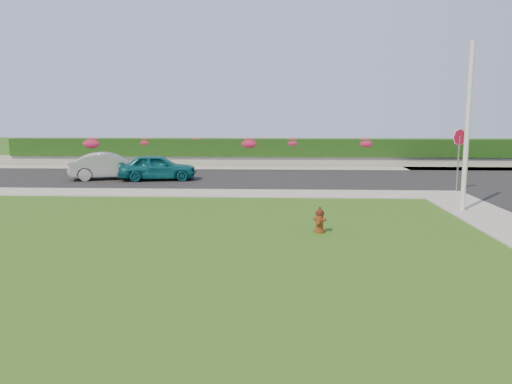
{
  "coord_description": "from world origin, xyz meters",
  "views": [
    {
      "loc": [
        0.37,
        -11.2,
        3.19
      ],
      "look_at": [
        -0.32,
        3.66,
        0.9
      ],
      "focal_mm": 35.0,
      "sensor_mm": 36.0,
      "label": 1
    }
  ],
  "objects_px": {
    "utility_pole": "(467,128)",
    "sedan_silver": "(110,166)",
    "sedan_teal": "(158,167)",
    "fire_hydrant": "(320,220)",
    "stop_sign": "(459,145)"
  },
  "relations": [
    {
      "from": "fire_hydrant",
      "to": "stop_sign",
      "type": "height_order",
      "value": "stop_sign"
    },
    {
      "from": "sedan_teal",
      "to": "sedan_silver",
      "type": "distance_m",
      "value": 2.47
    },
    {
      "from": "utility_pole",
      "to": "stop_sign",
      "type": "bearing_deg",
      "value": 73.24
    },
    {
      "from": "fire_hydrant",
      "to": "utility_pole",
      "type": "bearing_deg",
      "value": 57.43
    },
    {
      "from": "stop_sign",
      "to": "sedan_teal",
      "type": "bearing_deg",
      "value": 162.34
    },
    {
      "from": "sedan_silver",
      "to": "stop_sign",
      "type": "xyz_separation_m",
      "value": [
        15.88,
        -3.31,
        1.28
      ]
    },
    {
      "from": "fire_hydrant",
      "to": "sedan_silver",
      "type": "relative_size",
      "value": 0.18
    },
    {
      "from": "sedan_teal",
      "to": "stop_sign",
      "type": "height_order",
      "value": "stop_sign"
    },
    {
      "from": "utility_pole",
      "to": "sedan_silver",
      "type": "bearing_deg",
      "value": 152.22
    },
    {
      "from": "sedan_teal",
      "to": "sedan_silver",
      "type": "bearing_deg",
      "value": 73.19
    },
    {
      "from": "fire_hydrant",
      "to": "stop_sign",
      "type": "xyz_separation_m",
      "value": [
        6.34,
        7.64,
        1.65
      ]
    },
    {
      "from": "sedan_silver",
      "to": "stop_sign",
      "type": "bearing_deg",
      "value": -121.4
    },
    {
      "from": "fire_hydrant",
      "to": "sedan_teal",
      "type": "relative_size",
      "value": 0.19
    },
    {
      "from": "fire_hydrant",
      "to": "sedan_silver",
      "type": "distance_m",
      "value": 14.52
    },
    {
      "from": "sedan_silver",
      "to": "utility_pole",
      "type": "bearing_deg",
      "value": -137.41
    }
  ]
}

